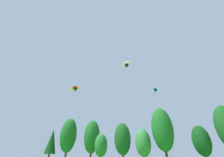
% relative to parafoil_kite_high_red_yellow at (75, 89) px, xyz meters
% --- Properties ---
extents(treeline_tree_a, '(4.12, 4.12, 11.46)m').
position_rel_parafoil_kite_high_red_yellow_xyz_m(treeline_tree_a, '(-21.60, 16.80, -10.69)').
color(treeline_tree_a, '#472D19').
rests_on(treeline_tree_a, ground_plane).
extents(treeline_tree_b, '(5.88, 5.88, 15.11)m').
position_rel_parafoil_kite_high_red_yellow_xyz_m(treeline_tree_b, '(-14.61, 17.42, -8.71)').
color(treeline_tree_b, '#472D19').
rests_on(treeline_tree_b, ground_plane).
extents(treeline_tree_c, '(5.60, 5.60, 14.09)m').
position_rel_parafoil_kite_high_red_yellow_xyz_m(treeline_tree_c, '(-5.95, 19.78, -9.33)').
color(treeline_tree_c, '#472D19').
rests_on(treeline_tree_c, ground_plane).
extents(treeline_tree_d, '(4.23, 4.23, 9.01)m').
position_rel_parafoil_kite_high_red_yellow_xyz_m(treeline_tree_d, '(-1.42, 18.42, -12.41)').
color(treeline_tree_d, '#472D19').
rests_on(treeline_tree_d, ground_plane).
extents(treeline_tree_e, '(4.86, 4.86, 11.33)m').
position_rel_parafoil_kite_high_red_yellow_xyz_m(treeline_tree_e, '(7.19, 15.55, -11.00)').
color(treeline_tree_e, '#472D19').
rests_on(treeline_tree_e, ground_plane).
extents(treeline_tree_f, '(4.30, 4.30, 9.25)m').
position_rel_parafoil_kite_high_red_yellow_xyz_m(treeline_tree_f, '(13.11, 16.02, -12.26)').
color(treeline_tree_f, '#472D19').
rests_on(treeline_tree_f, ground_plane).
extents(treeline_tree_g, '(5.82, 5.82, 14.89)m').
position_rel_parafoil_kite_high_red_yellow_xyz_m(treeline_tree_g, '(18.79, 16.43, -8.85)').
color(treeline_tree_g, '#472D19').
rests_on(treeline_tree_g, ground_plane).
extents(treeline_tree_h, '(4.42, 4.42, 9.72)m').
position_rel_parafoil_kite_high_red_yellow_xyz_m(treeline_tree_h, '(27.89, 19.50, -11.98)').
color(treeline_tree_h, '#472D19').
rests_on(treeline_tree_h, ground_plane).
extents(parafoil_kite_high_red_yellow, '(4.95, 10.93, 17.06)m').
position_rel_parafoil_kite_high_red_yellow_xyz_m(parafoil_kite_high_red_yellow, '(0.00, 0.00, 0.00)').
color(parafoil_kite_high_red_yellow, red).
extents(parafoil_kite_mid_blue_white, '(7.54, 14.72, 15.45)m').
position_rel_parafoil_kite_high_red_yellow_xyz_m(parafoil_kite_mid_blue_white, '(19.56, 6.08, -1.40)').
color(parafoil_kite_mid_blue_white, blue).
extents(parafoil_kite_far_white, '(11.37, 16.70, 24.50)m').
position_rel_parafoil_kite_high_red_yellow_xyz_m(parafoil_kite_far_white, '(12.89, 5.13, 7.30)').
color(parafoil_kite_far_white, white).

